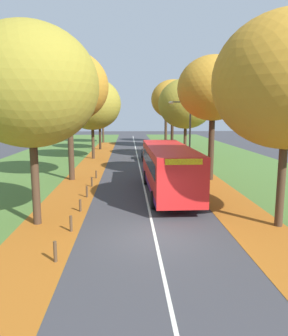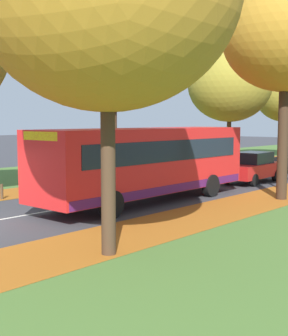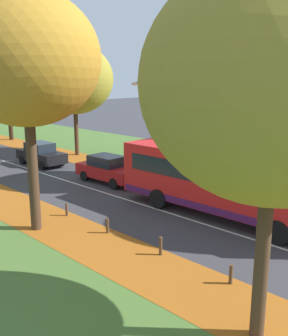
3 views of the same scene
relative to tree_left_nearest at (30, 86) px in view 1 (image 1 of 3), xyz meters
The scene contains 26 objects.
ground_plane 8.30m from the tree_left_nearest, 19.47° to the right, with size 160.00×160.00×0.00m, color #38383D.
grass_verge_left 19.56m from the tree_left_nearest, 102.28° to the left, with size 12.00×90.00×0.01m, color #476B2D.
leaf_litter_left 13.62m from the tree_left_nearest, 86.93° to the left, with size 2.80×60.00×0.00m, color #9E5619.
grass_verge_right 24.00m from the tree_left_nearest, 51.46° to the left, with size 12.00×90.00×0.01m, color #476B2D.
leaf_litter_right 16.80m from the tree_left_nearest, 50.95° to the left, with size 2.80×60.00×0.00m, color #9E5619.
road_centre_line 19.86m from the tree_left_nearest, 73.86° to the left, with size 0.12×80.00×0.01m, color silver.
tree_left_nearest is the anchor object (origin of this frame).
tree_left_near 10.15m from the tree_left_nearest, 90.71° to the left, with size 5.81×5.81×9.56m.
tree_left_mid 21.87m from the tree_left_nearest, 89.25° to the left, with size 6.27×6.27×8.84m.
tree_left_far 31.43m from the tree_left_nearest, 89.53° to the left, with size 5.52×5.52×8.13m.
tree_left_distant 41.96m from the tree_left_nearest, 90.13° to the left, with size 5.27×5.27×8.05m.
tree_right_nearest 10.92m from the tree_left_nearest, ahead, with size 6.34×6.34×9.19m.
tree_right_near 14.19m from the tree_left_nearest, 42.76° to the left, with size 5.23×5.23×9.16m.
tree_right_mid 24.21m from the tree_left_nearest, 64.14° to the left, with size 6.09×6.09×8.78m.
tree_right_far 34.45m from the tree_left_nearest, 72.13° to the left, with size 6.11×6.11×9.73m.
tree_right_distant 43.57m from the tree_left_nearest, 75.75° to the left, with size 4.34×4.34×8.68m.
bollard_nearest 7.23m from the tree_left_nearest, 67.24° to the right, with size 0.12×0.12×0.74m, color #4C3823.
bollard_second 6.14m from the tree_left_nearest, 32.56° to the right, with size 0.12×0.12×0.71m, color #4C3823.
bollard_third 6.34m from the tree_left_nearest, 46.89° to the left, with size 0.12×0.12×0.64m, color #4C3823.
bollard_fourth 7.66m from the tree_left_nearest, 70.41° to the left, with size 0.12×0.12×0.69m, color #4C3823.
bollard_fifth 9.73m from the tree_left_nearest, 77.72° to the left, with size 0.12×0.12×0.64m, color #4C3823.
bollard_sixth 12.14m from the tree_left_nearest, 80.92° to the left, with size 0.12×0.12×0.61m, color #4C3823.
streetlamp_right 15.23m from the tree_left_nearest, 53.62° to the left, with size 1.89×0.28×6.00m.
bus 9.64m from the tree_left_nearest, 38.81° to the left, with size 2.77×10.43×2.98m.
car_red_lead 16.14m from the tree_left_nearest, 63.30° to the left, with size 1.90×4.26×1.62m.
car_black_following 22.28m from the tree_left_nearest, 72.39° to the left, with size 1.80×4.21×1.62m.
Camera 1 is at (-1.07, -12.73, 5.00)m, focal length 35.00 mm.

